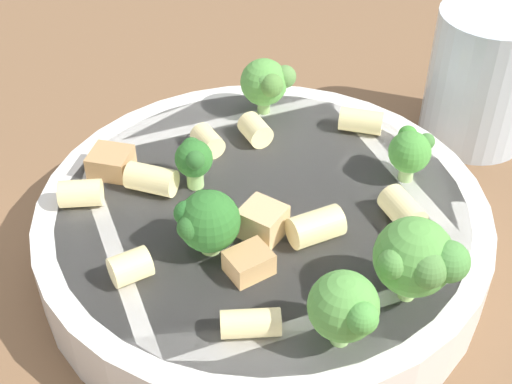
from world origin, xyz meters
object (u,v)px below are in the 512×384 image
at_px(pasta_bowl, 256,226).
at_px(broccoli_floret_5, 263,82).
at_px(drinking_glass, 475,86).
at_px(rigatoni_7, 395,210).
at_px(broccoli_floret_2, 187,158).
at_px(chicken_chunk_0, 251,221).
at_px(chicken_chunk_1, 104,162).
at_px(rigatoni_4, 308,227).
at_px(broccoli_floret_0, 404,151).
at_px(chicken_chunk_2, 241,263).
at_px(rigatoni_8, 75,190).
at_px(broccoli_floret_4, 409,259).
at_px(rigatoni_3, 201,141).
at_px(broccoli_floret_1, 199,221).
at_px(rigatoni_1, 249,130).
at_px(rigatoni_2, 145,179).
at_px(broccoli_floret_3, 335,307).
at_px(rigatoni_6, 123,267).
at_px(rigatoni_5, 242,323).
at_px(rigatoni_0, 355,121).

xyz_separation_m(pasta_bowl, broccoli_floret_5, (-0.10, 0.00, 0.04)).
bearing_deg(drinking_glass, rigatoni_7, -28.71).
relative_size(broccoli_floret_2, chicken_chunk_0, 1.41).
relative_size(chicken_chunk_0, chicken_chunk_1, 0.93).
xyz_separation_m(broccoli_floret_2, rigatoni_4, (0.05, 0.07, -0.01)).
relative_size(broccoli_floret_0, chicken_chunk_2, 1.46).
xyz_separation_m(broccoli_floret_5, chicken_chunk_0, (0.12, -0.01, -0.01)).
relative_size(chicken_chunk_1, chicken_chunk_2, 1.07).
bearing_deg(rigatoni_8, broccoli_floret_4, 67.62).
bearing_deg(rigatoni_3, drinking_glass, 111.59).
height_order(rigatoni_3, rigatoni_7, rigatoni_7).
relative_size(broccoli_floret_1, drinking_glass, 0.38).
xyz_separation_m(chicken_chunk_1, chicken_chunk_2, (0.08, 0.09, -0.00)).
bearing_deg(broccoli_floret_1, rigatoni_8, -117.49).
height_order(rigatoni_1, rigatoni_2, same).
xyz_separation_m(broccoli_floret_3, chicken_chunk_2, (-0.04, -0.04, -0.02)).
height_order(broccoli_floret_0, chicken_chunk_1, broccoli_floret_0).
bearing_deg(broccoli_floret_3, broccoli_floret_0, 158.20).
xyz_separation_m(broccoli_floret_1, chicken_chunk_1, (-0.07, -0.06, -0.01)).
distance_m(broccoli_floret_4, rigatoni_2, 0.17).
xyz_separation_m(pasta_bowl, chicken_chunk_0, (0.02, -0.00, 0.03)).
bearing_deg(rigatoni_7, chicken_chunk_1, -104.07).
height_order(pasta_bowl, broccoli_floret_1, broccoli_floret_1).
xyz_separation_m(broccoli_floret_1, rigatoni_1, (-0.10, 0.02, -0.01)).
height_order(broccoli_floret_0, chicken_chunk_2, broccoli_floret_0).
bearing_deg(broccoli_floret_5, pasta_bowl, -1.99).
relative_size(broccoli_floret_1, rigatoni_7, 1.43).
height_order(broccoli_floret_2, chicken_chunk_0, broccoli_floret_2).
height_order(broccoli_floret_2, broccoli_floret_4, broccoli_floret_4).
relative_size(broccoli_floret_0, rigatoni_6, 1.62).
distance_m(rigatoni_4, drinking_glass, 0.20).
relative_size(pasta_bowl, broccoli_floret_5, 6.78).
xyz_separation_m(broccoli_floret_3, rigatoni_8, (-0.10, -0.14, -0.02)).
height_order(pasta_bowl, broccoli_floret_0, broccoli_floret_0).
xyz_separation_m(broccoli_floret_4, drinking_glass, (-0.20, 0.08, -0.03)).
bearing_deg(chicken_chunk_0, pasta_bowl, 173.95).
relative_size(broccoli_floret_2, broccoli_floret_5, 0.81).
distance_m(rigatoni_6, chicken_chunk_0, 0.07).
xyz_separation_m(broccoli_floret_4, rigatoni_2, (-0.08, -0.14, -0.02)).
xyz_separation_m(rigatoni_2, rigatoni_5, (0.11, 0.06, -0.00)).
xyz_separation_m(broccoli_floret_4, rigatoni_5, (0.02, -0.08, -0.02)).
bearing_deg(broccoli_floret_1, broccoli_floret_5, 166.18).
relative_size(rigatoni_2, chicken_chunk_0, 1.30).
bearing_deg(rigatoni_8, chicken_chunk_2, 60.48).
relative_size(rigatoni_0, chicken_chunk_2, 1.23).
height_order(rigatoni_0, drinking_glass, drinking_glass).
height_order(rigatoni_1, rigatoni_4, rigatoni_4).
bearing_deg(chicken_chunk_0, rigatoni_8, -104.56).
bearing_deg(pasta_bowl, broccoli_floret_0, 107.13).
xyz_separation_m(broccoli_floret_2, chicken_chunk_2, (0.07, 0.03, -0.01)).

